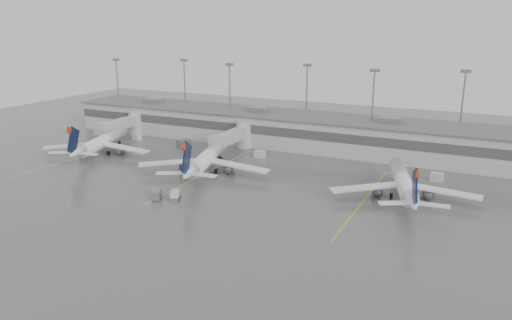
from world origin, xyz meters
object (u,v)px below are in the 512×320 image
at_px(jet_mid_left, 206,158).
at_px(jet_mid_right, 404,183).
at_px(baggage_tug, 175,196).
at_px(jet_far_left, 101,142).

height_order(jet_mid_left, jet_mid_right, jet_mid_left).
bearing_deg(jet_mid_right, jet_mid_left, 165.90).
distance_m(jet_mid_left, jet_mid_right, 41.24).
distance_m(jet_mid_right, baggage_tug, 42.16).
bearing_deg(baggage_tug, jet_far_left, 124.98).
bearing_deg(baggage_tug, jet_mid_left, 75.62).
distance_m(jet_far_left, jet_mid_right, 72.67).
bearing_deg(jet_far_left, jet_mid_right, -16.40).
height_order(jet_mid_right, baggage_tug, jet_mid_right).
bearing_deg(baggage_tug, jet_mid_right, 0.45).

